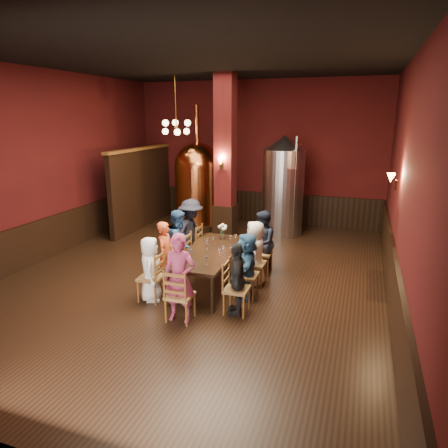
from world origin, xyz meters
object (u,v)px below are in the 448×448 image
(person_2, at_px, (179,243))
(dining_table, at_px, (211,254))
(copper_kettle, at_px, (198,184))
(person_0, at_px, (150,269))
(rose_vase, at_px, (222,229))
(person_1, at_px, (166,254))
(steel_vessel, at_px, (283,186))

(person_2, bearing_deg, dining_table, -113.69)
(dining_table, bearing_deg, copper_kettle, 114.80)
(person_0, height_order, copper_kettle, copper_kettle)
(rose_vase, bearing_deg, copper_kettle, 121.06)
(dining_table, height_order, rose_vase, rose_vase)
(person_0, xyz_separation_m, person_1, (-0.02, 0.67, 0.06))
(steel_vessel, xyz_separation_m, rose_vase, (-0.69, -3.35, -0.46))
(person_1, bearing_deg, steel_vessel, -19.10)
(person_0, bearing_deg, steel_vessel, -37.99)
(dining_table, bearing_deg, person_0, -130.36)
(dining_table, height_order, steel_vessel, steel_vessel)
(person_2, relative_size, steel_vessel, 0.51)
(steel_vessel, bearing_deg, person_0, -105.68)
(dining_table, relative_size, rose_vase, 6.86)
(dining_table, distance_m, person_1, 0.91)
(person_2, bearing_deg, person_0, 177.53)
(person_0, relative_size, person_1, 0.91)
(person_0, distance_m, copper_kettle, 5.32)
(person_0, distance_m, person_2, 1.33)
(person_1, bearing_deg, copper_kettle, 13.64)
(dining_table, distance_m, steel_vessel, 4.31)
(rose_vase, bearing_deg, steel_vessel, 78.45)
(dining_table, height_order, person_0, person_0)
(person_0, height_order, steel_vessel, steel_vessel)
(person_2, bearing_deg, copper_kettle, 13.16)
(dining_table, relative_size, copper_kettle, 0.65)
(person_2, relative_size, copper_kettle, 0.39)
(person_2, height_order, copper_kettle, copper_kettle)
(person_2, distance_m, copper_kettle, 4.02)
(dining_table, distance_m, person_0, 1.31)
(dining_table, xyz_separation_m, person_1, (-0.84, -0.35, -0.00))
(person_1, xyz_separation_m, copper_kettle, (-1.17, 4.46, 0.67))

